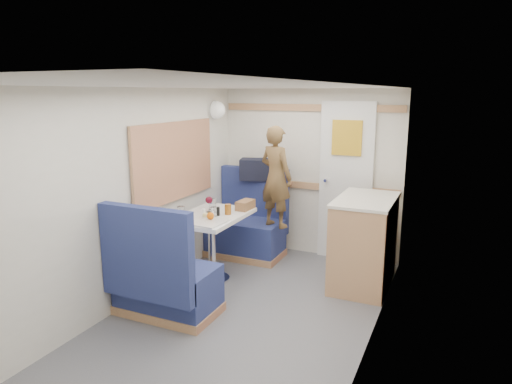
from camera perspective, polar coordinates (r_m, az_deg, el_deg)
The scene contains 28 objects.
floor at distance 3.90m, azimuth -4.33°, elevation -17.75°, with size 4.50×4.50×0.00m, color #515156.
ceiling at distance 3.38m, azimuth -4.89°, elevation 13.06°, with size 4.50×4.50×0.00m, color silver.
wall_back at distance 5.54m, azimuth 6.70°, elevation 2.34°, with size 2.20×0.02×2.00m, color silver.
wall_left at distance 4.14m, azimuth -18.06°, elevation -1.61°, with size 0.02×4.50×2.00m, color silver.
wall_right at distance 3.15m, azimuth 13.32°, elevation -5.66°, with size 0.02×4.50×2.00m, color silver.
oak_trim_low at distance 5.55m, azimuth 6.60°, elevation 0.79°, with size 2.15×0.02×0.08m, color #A06648.
oak_trim_high at distance 5.44m, azimuth 6.85°, elevation 10.43°, with size 2.15×0.02×0.08m, color #A06648.
side_window at distance 4.85m, azimuth -10.15°, elevation 3.80°, with size 0.04×1.30×0.72m, color #939E86.
rear_door at distance 5.39m, azimuth 11.14°, elevation 1.63°, with size 0.62×0.12×1.86m.
dinette_table at distance 4.77m, azimuth -5.56°, elevation -4.62°, with size 0.62×0.92×0.72m.
bench_far at distance 5.58m, azimuth -1.08°, elevation -4.88°, with size 0.90×0.59×1.05m.
bench_near at distance 4.19m, azimuth -11.48°, elevation -11.20°, with size 0.90×0.59×1.05m.
ledge at distance 5.67m, azimuth 0.00°, elevation 1.43°, with size 0.90×0.14×0.04m, color #A06648.
dome_light at distance 5.50m, azimuth -4.94°, elevation 10.18°, with size 0.20×0.20×0.20m, color white.
galley_counter at distance 4.81m, azimuth 13.32°, elevation -6.01°, with size 0.57×0.92×0.92m.
person at distance 5.13m, azimuth 2.51°, elevation 1.90°, with size 0.42×0.28×1.15m, color brown.
duffel_bag at distance 5.61m, azimuth 0.77°, elevation 2.84°, with size 0.53×0.25×0.25m, color black.
tray at distance 4.42m, azimuth -5.75°, elevation -3.81°, with size 0.26×0.34×0.02m, color silver.
orange_fruit at distance 4.48m, azimuth -5.73°, elevation -2.98°, with size 0.07×0.07×0.07m, color orange.
cheese_block at distance 4.58m, azimuth -6.02°, elevation -2.91°, with size 0.10×0.06×0.03m, color #E7D686.
wine_glass at distance 4.81m, azimuth -5.90°, elevation -1.09°, with size 0.08×0.08×0.17m.
tumbler_left at distance 4.63m, azimuth -9.33°, elevation -2.52°, with size 0.07×0.07×0.12m, color white.
tumbler_mid at distance 4.93m, azimuth -5.45°, elevation -1.50°, with size 0.07×0.07×0.12m, color white.
tumbler_right at distance 4.65m, azimuth -5.30°, elevation -2.47°, with size 0.06×0.06×0.10m, color white.
beer_glass at distance 4.72m, azimuth -3.53°, elevation -2.17°, with size 0.07×0.07×0.11m, color #945215.
pepper_grinder at distance 4.68m, azimuth -4.75°, elevation -2.42°, with size 0.03×0.03×0.09m, color black.
salt_grinder at distance 4.64m, azimuth -6.56°, elevation -2.62°, with size 0.03×0.03×0.09m, color white.
bread_loaf at distance 4.91m, azimuth -1.35°, elevation -1.63°, with size 0.13×0.23×0.10m, color brown.
Camera 1 is at (1.64, -2.95, 1.96)m, focal length 32.00 mm.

